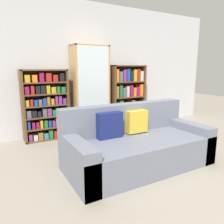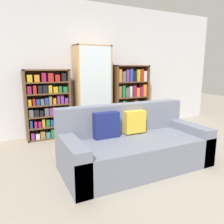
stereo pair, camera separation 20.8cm
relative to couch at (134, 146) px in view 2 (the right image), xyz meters
The scene contains 7 objects.
ground_plane 0.61m from the couch, 68.95° to the right, with size 16.00×16.00×0.00m, color gray.
wall_back 2.29m from the couch, 84.50° to the left, with size 6.55×0.06×2.70m.
couch is the anchor object (origin of this frame).
bookshelf_left 2.04m from the couch, 115.08° to the left, with size 0.85×0.32×1.34m.
display_cabinet 1.90m from the couch, 87.42° to the left, with size 0.74×0.36×1.81m.
bookshelf_right 2.11m from the couch, 61.09° to the left, with size 0.84×0.32×1.43m.
wine_bottle 1.02m from the couch, 58.14° to the left, with size 0.09×0.09×0.36m.
Camera 2 is at (-1.74, -1.99, 1.36)m, focal length 35.00 mm.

